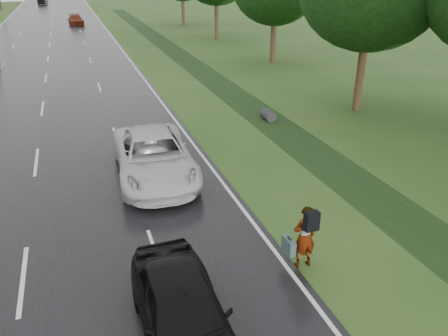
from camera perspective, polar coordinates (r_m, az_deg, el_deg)
name	(u,v)px	position (r m, az deg, el deg)	size (l,w,h in m)	color
ground	(23,281)	(12.90, -24.75, -13.20)	(220.00, 220.00, 0.00)	#264B1B
road	(50,38)	(55.87, -21.72, 15.49)	(14.00, 180.00, 0.04)	black
edge_stripe_east	(111,35)	(56.03, -14.60, 16.45)	(0.12, 180.00, 0.01)	silver
center_line	(50,38)	(55.86, -21.73, 15.51)	(0.12, 180.00, 0.01)	silver
drainage_ditch	(217,82)	(31.44, -0.90, 11.14)	(2.20, 120.00, 0.56)	black
pedestrian	(304,237)	(11.90, 10.39, -8.79)	(0.83, 0.74, 1.85)	#A5998C
white_pickup	(154,156)	(16.86, -9.14, 1.51)	(2.79, 6.05, 1.68)	silver
dark_sedan	(183,312)	(9.77, -5.34, -18.17)	(1.83, 4.56, 1.55)	black
far_car_red	(76,20)	(67.85, -18.79, 17.86)	(1.86, 4.57, 1.33)	maroon
far_car_dark	(43,1)	(107.49, -22.61, 19.47)	(1.50, 4.29, 1.42)	black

